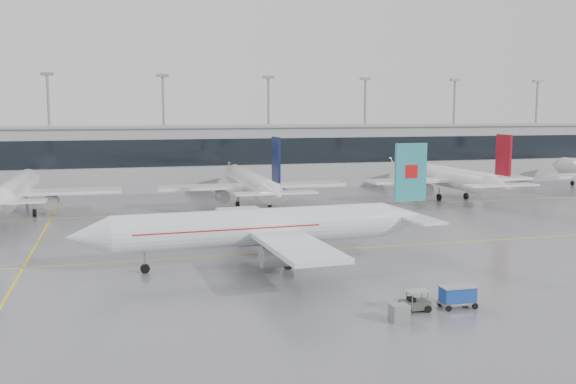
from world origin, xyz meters
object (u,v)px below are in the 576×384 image
object	(u,v)px
air_canada_jet	(268,227)
baggage_tug	(415,304)
baggage_cart	(458,295)
gse_unit	(399,313)

from	to	relation	value
air_canada_jet	baggage_tug	distance (m)	19.39
air_canada_jet	baggage_cart	xyz separation A→B (m)	(10.80, -17.77, -2.74)
baggage_tug	gse_unit	size ratio (longest dim) A/B	2.60
baggage_tug	baggage_cart	bearing A→B (deg)	0.00
air_canada_jet	gse_unit	world-z (taller)	air_canada_jet
air_canada_jet	baggage_cart	world-z (taller)	air_canada_jet
air_canada_jet	baggage_tug	xyz separation A→B (m)	(7.20, -17.72, -3.19)
baggage_cart	gse_unit	bearing A→B (deg)	-161.26
baggage_tug	gse_unit	bearing A→B (deg)	-137.81
baggage_cart	gse_unit	size ratio (longest dim) A/B	2.24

